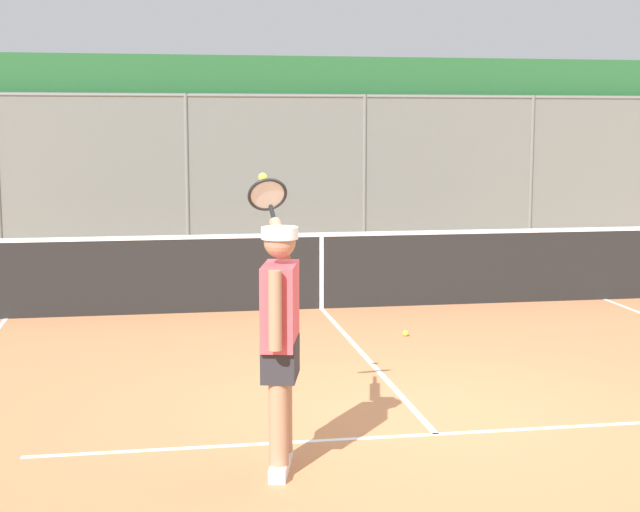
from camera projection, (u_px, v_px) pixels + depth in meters
ground_plane at (421, 418)px, 7.48m from camera, size 60.00×60.00×0.00m
court_line_markings at (447, 446)px, 6.80m from camera, size 7.68×9.15×0.01m
fence_backdrop at (272, 159)px, 16.67m from camera, size 18.09×1.37×3.45m
tennis_net at (321, 270)px, 11.91m from camera, size 9.86×0.09×1.07m
tennis_player at (280, 329)px, 6.23m from camera, size 0.33×1.39×1.93m
tennis_ball_near_net at (405, 333)px, 10.38m from camera, size 0.07×0.07×0.07m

